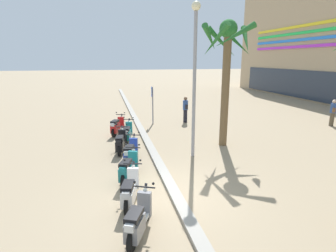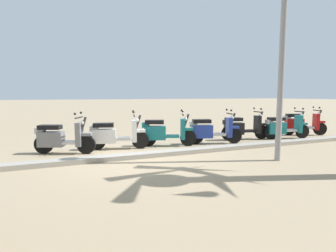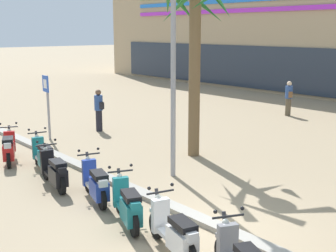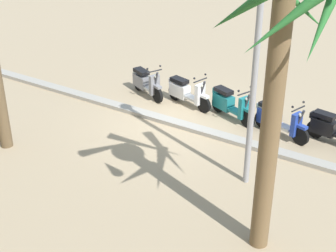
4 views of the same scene
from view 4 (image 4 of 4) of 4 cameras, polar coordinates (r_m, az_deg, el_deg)
ground_plane at (r=14.97m, az=0.83°, el=0.55°), size 200.00×200.00×0.00m
curb_strip at (r=14.81m, az=0.45°, el=0.49°), size 60.00×0.36×0.12m
scooter_black_gap_after_mid at (r=14.30m, az=18.45°, el=-0.31°), size 1.85×0.66×1.17m
scooter_blue_mid_front at (r=14.39m, az=12.40°, el=0.72°), size 1.80×0.80×1.17m
scooter_teal_mid_centre at (r=15.13m, az=7.06°, el=2.54°), size 1.72×0.86×1.17m
scooter_white_second_in_line at (r=15.88m, az=2.07°, el=3.93°), size 1.78×0.74×1.17m
scooter_grey_far_back at (r=16.60m, az=-2.56°, el=5.00°), size 1.62×0.87×1.17m
palm_tree_mid_walkway at (r=8.45m, az=12.85°, el=9.85°), size 2.43×2.51×5.81m
street_lamp at (r=10.70m, az=10.35°, el=11.18°), size 0.36×0.36×6.25m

